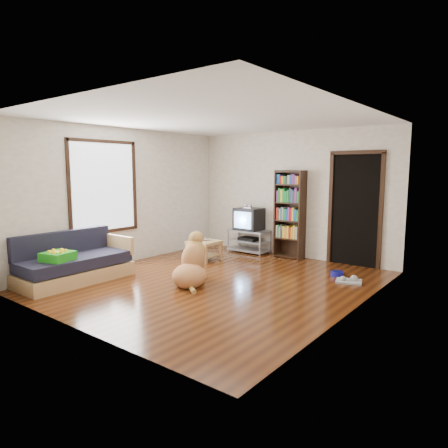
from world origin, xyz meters
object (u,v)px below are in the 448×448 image
Objects in this scene: laptop at (203,240)px; grey_rag at (349,281)px; dog at (192,265)px; sofa at (75,265)px; coffee_table at (204,247)px; crt_tv at (250,219)px; bookshelf at (290,209)px; tv_stand at (249,240)px; dog_bowl at (337,274)px; green_cushion at (58,256)px.

grey_rag is (2.89, 0.28, -0.40)m from laptop.
laptop is at bearing 124.74° from dog.
dog is (1.64, 1.06, 0.05)m from sofa.
grey_rag is 0.73× the size of coffee_table.
laptop is 0.72× the size of grey_rag.
bookshelf reaches higher than crt_tv.
crt_tv reaches higher than grey_rag.
laptop is at bearing -132.34° from bookshelf.
sofa is (-0.97, -3.63, -0.01)m from tv_stand.
tv_stand is at bearing 163.10° from dog_bowl.
laptop is at bearing -101.96° from tv_stand.
sofa is at bearing -104.93° from crt_tv.
grey_rag is 2.90m from crt_tv.
crt_tv is at bearing 90.00° from tv_stand.
tv_stand is at bearing 74.98° from sofa.
tv_stand is (0.85, 3.98, -0.22)m from green_cushion.
crt_tv is (0.00, 0.02, 0.47)m from tv_stand.
green_cushion reaches higher than coffee_table.
dog_bowl is at bearing -16.90° from tv_stand.
crt_tv is (-2.33, 0.73, 0.70)m from dog_bowl.
crt_tv is at bearing 63.74° from green_cushion.
dog_bowl is at bearing -23.09° from laptop.
crt_tv is 3.81m from sofa.
green_cushion is 1.02× the size of grey_rag.
dog is at bearing -131.61° from dog_bowl.
coffee_table is (0.59, 2.78, -0.21)m from green_cushion.
sofa reaches higher than laptop.
green_cushion is 0.44m from sofa.
bookshelf reaches higher than dog.
tv_stand is at bearing 77.75° from coffee_table.
laptop reaches higher than grey_rag.
grey_rag is at bearing -20.44° from crt_tv.
sofa is (-3.60, -2.67, 0.25)m from grey_rag.
sofa is at bearing -141.21° from laptop.
tv_stand reaches higher than laptop.
laptop is 0.16× the size of sofa.
green_cushion reaches higher than laptop.
grey_rag is 2.21m from bookshelf.
bookshelf is at bearing 149.81° from dog_bowl.
green_cushion is 0.43× the size of dog.
dog is at bearing -75.60° from crt_tv.
green_cushion is 4.10m from crt_tv.
dog_bowl is 2.51m from dog.
laptop is 0.32× the size of tv_stand.
dog is at bearing -75.49° from tv_stand.
sofa is (-0.71, -2.39, -0.15)m from laptop.
crt_tv reaches higher than green_cushion.
bookshelf reaches higher than laptop.
bookshelf is at bearing 47.01° from coffee_table.
dog_bowl is (3.18, 3.28, -0.45)m from green_cushion.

